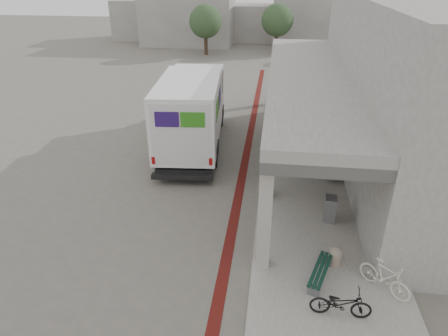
# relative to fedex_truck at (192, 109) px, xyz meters

# --- Properties ---
(ground) EXTENTS (120.00, 120.00, 0.00)m
(ground) POSITION_rel_fedex_truck_xyz_m (1.70, -5.09, -1.91)
(ground) COLOR #615C53
(ground) RESTS_ON ground
(bike_lane_stripe) EXTENTS (0.35, 40.00, 0.01)m
(bike_lane_stripe) POSITION_rel_fedex_truck_xyz_m (2.70, -3.09, -1.90)
(bike_lane_stripe) COLOR #521410
(bike_lane_stripe) RESTS_ON ground
(sidewalk) EXTENTS (4.40, 28.00, 0.12)m
(sidewalk) POSITION_rel_fedex_truck_xyz_m (5.70, -5.09, -1.85)
(sidewalk) COLOR gray
(sidewalk) RESTS_ON ground
(transit_building) EXTENTS (7.60, 17.00, 7.00)m
(transit_building) POSITION_rel_fedex_truck_xyz_m (8.53, -0.59, 1.49)
(transit_building) COLOR gray
(transit_building) RESTS_ON ground
(distant_backdrop) EXTENTS (28.00, 10.00, 6.50)m
(distant_backdrop) POSITION_rel_fedex_truck_xyz_m (-1.15, 30.79, 0.80)
(distant_backdrop) COLOR gray
(distant_backdrop) RESTS_ON ground
(tree_left) EXTENTS (3.20, 3.20, 4.80)m
(tree_left) POSITION_rel_fedex_truck_xyz_m (-3.30, 22.91, 1.28)
(tree_left) COLOR #38281C
(tree_left) RESTS_ON ground
(tree_mid) EXTENTS (3.20, 3.20, 4.80)m
(tree_mid) POSITION_rel_fedex_truck_xyz_m (3.70, 24.91, 1.28)
(tree_mid) COLOR #38281C
(tree_mid) RESTS_ON ground
(tree_right) EXTENTS (3.20, 3.20, 4.80)m
(tree_right) POSITION_rel_fedex_truck_xyz_m (11.70, 23.91, 1.28)
(tree_right) COLOR #38281C
(tree_right) RESTS_ON ground
(fedex_truck) EXTENTS (3.28, 8.58, 3.58)m
(fedex_truck) POSITION_rel_fedex_truck_xyz_m (0.00, 0.00, 0.00)
(fedex_truck) COLOR black
(fedex_truck) RESTS_ON ground
(bench) EXTENTS (0.85, 1.66, 0.38)m
(bench) POSITION_rel_fedex_truck_xyz_m (5.43, -9.06, -1.51)
(bench) COLOR slate
(bench) RESTS_ON sidewalk
(bollard_near) EXTENTS (0.38, 0.38, 0.57)m
(bollard_near) POSITION_rel_fedex_truck_xyz_m (5.94, -8.28, -1.50)
(bollard_near) COLOR gray
(bollard_near) RESTS_ON sidewalk
(bollard_far) EXTENTS (0.44, 0.44, 0.66)m
(bollard_far) POSITION_rel_fedex_truck_xyz_m (5.01, -2.23, -1.46)
(bollard_far) COLOR gray
(bollard_far) RESTS_ON sidewalk
(utility_cabinet) EXTENTS (0.46, 0.57, 0.89)m
(utility_cabinet) POSITION_rel_fedex_truck_xyz_m (6.00, -5.95, -1.34)
(utility_cabinet) COLOR gray
(utility_cabinet) RESTS_ON sidewalk
(bicycle_black) EXTENTS (1.55, 0.58, 0.80)m
(bicycle_black) POSITION_rel_fedex_truck_xyz_m (5.82, -10.31, -1.38)
(bicycle_black) COLOR black
(bicycle_black) RESTS_ON sidewalk
(bicycle_cream) EXTENTS (1.40, 1.39, 0.92)m
(bicycle_cream) POSITION_rel_fedex_truck_xyz_m (7.10, -9.26, -1.32)
(bicycle_cream) COLOR silver
(bicycle_cream) RESTS_ON sidewalk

